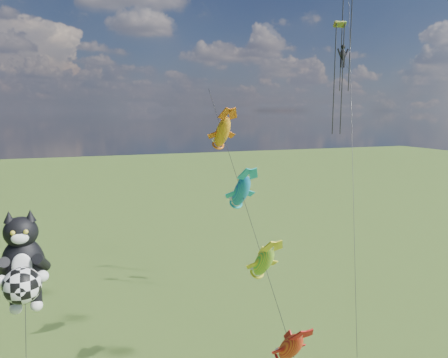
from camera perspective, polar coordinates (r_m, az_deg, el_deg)
name	(u,v)px	position (r m, az deg, el deg)	size (l,w,h in m)	color
cat_kite_rig	(23,266)	(22.15, -24.81, -10.26)	(2.21, 4.00, 11.87)	brown
fish_windsock_rig	(252,226)	(24.40, 3.69, -6.11)	(1.24, 15.96, 17.79)	brown
parafoil_rig	(343,55)	(37.77, 15.30, 15.40)	(9.30, 15.49, 27.87)	brown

